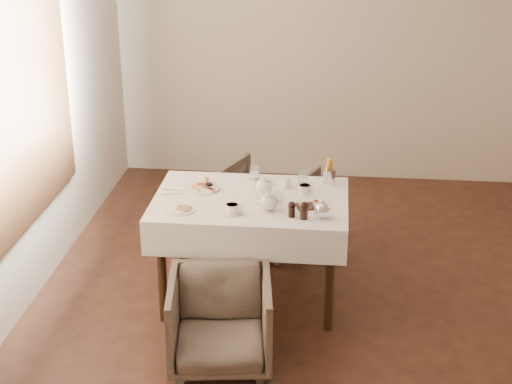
{
  "coord_description": "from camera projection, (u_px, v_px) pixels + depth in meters",
  "views": [
    {
      "loc": [
        -0.22,
        -4.62,
        2.78
      ],
      "look_at": [
        -0.71,
        0.06,
        0.82
      ],
      "focal_mm": 55.0,
      "sensor_mm": 36.0,
      "label": 1
    }
  ],
  "objects": [
    {
      "name": "room",
      "position": [
        15.0,
        70.0,
        4.89
      ],
      "size": [
        5.0,
        5.0,
        5.0
      ],
      "color": "black",
      "rests_on": "ground"
    },
    {
      "name": "table",
      "position": [
        251.0,
        214.0,
        5.21
      ],
      "size": [
        1.28,
        0.88,
        0.75
      ],
      "color": "black",
      "rests_on": "ground"
    },
    {
      "name": "armchair_near",
      "position": [
        220.0,
        321.0,
        4.65
      ],
      "size": [
        0.68,
        0.69,
        0.56
      ],
      "primitive_type": "imported",
      "rotation": [
        0.0,
        0.0,
        0.13
      ],
      "color": "#4C3F37",
      "rests_on": "ground"
    },
    {
      "name": "armchair_far",
      "position": [
        264.0,
        207.0,
        6.13
      ],
      "size": [
        0.88,
        0.89,
        0.63
      ],
      "primitive_type": "imported",
      "rotation": [
        0.0,
        0.0,
        2.76
      ],
      "color": "#4C3F37",
      "rests_on": "ground"
    },
    {
      "name": "breakfast_plate",
      "position": [
        201.0,
        187.0,
        5.32
      ],
      "size": [
        0.26,
        0.26,
        0.03
      ],
      "rotation": [
        0.0,
        0.0,
        -0.26
      ],
      "color": "white",
      "rests_on": "table"
    },
    {
      "name": "side_plate",
      "position": [
        180.0,
        210.0,
        4.96
      ],
      "size": [
        0.18,
        0.17,
        0.02
      ],
      "rotation": [
        0.0,
        0.0,
        -0.3
      ],
      "color": "white",
      "rests_on": "table"
    },
    {
      "name": "teapot_centre",
      "position": [
        264.0,
        186.0,
        5.19
      ],
      "size": [
        0.19,
        0.16,
        0.13
      ],
      "primitive_type": null,
      "rotation": [
        0.0,
        0.0,
        0.19
      ],
      "color": "white",
      "rests_on": "table"
    },
    {
      "name": "teapot_front",
      "position": [
        268.0,
        201.0,
        4.96
      ],
      "size": [
        0.17,
        0.13,
        0.13
      ],
      "primitive_type": null,
      "rotation": [
        0.0,
        0.0,
        0.02
      ],
      "color": "white",
      "rests_on": "table"
    },
    {
      "name": "creamer",
      "position": [
        287.0,
        182.0,
        5.32
      ],
      "size": [
        0.07,
        0.07,
        0.07
      ],
      "primitive_type": "cylinder",
      "rotation": [
        0.0,
        0.0,
        -0.24
      ],
      "color": "white",
      "rests_on": "table"
    },
    {
      "name": "teacup_near",
      "position": [
        232.0,
        209.0,
        4.93
      ],
      "size": [
        0.13,
        0.13,
        0.06
      ],
      "rotation": [
        0.0,
        0.0,
        0.37
      ],
      "color": "white",
      "rests_on": "table"
    },
    {
      "name": "teacup_far",
      "position": [
        305.0,
        190.0,
        5.22
      ],
      "size": [
        0.13,
        0.13,
        0.06
      ],
      "rotation": [
        0.0,
        0.0,
        0.29
      ],
      "color": "white",
      "rests_on": "table"
    },
    {
      "name": "glass_left",
      "position": [
        254.0,
        173.0,
        5.45
      ],
      "size": [
        0.08,
        0.08,
        0.1
      ],
      "primitive_type": "cylinder",
      "rotation": [
        0.0,
        0.0,
        0.17
      ],
      "color": "silver",
      "rests_on": "table"
    },
    {
      "name": "glass_mid",
      "position": [
        278.0,
        196.0,
        5.07
      ],
      "size": [
        0.09,
        0.09,
        0.1
      ],
      "primitive_type": "cylinder",
      "rotation": [
        0.0,
        0.0,
        0.26
      ],
      "color": "silver",
      "rests_on": "table"
    },
    {
      "name": "glass_right",
      "position": [
        302.0,
        177.0,
        5.38
      ],
      "size": [
        0.08,
        0.08,
        0.1
      ],
      "primitive_type": "cylinder",
      "rotation": [
        0.0,
        0.0,
        -0.25
      ],
      "color": "silver",
      "rests_on": "table"
    },
    {
      "name": "condiment_board",
      "position": [
        309.0,
        205.0,
        5.02
      ],
      "size": [
        0.19,
        0.15,
        0.04
      ],
      "rotation": [
        0.0,
        0.0,
        0.31
      ],
      "color": "black",
      "rests_on": "table"
    },
    {
      "name": "pepper_mill_left",
      "position": [
        292.0,
        209.0,
        4.87
      ],
      "size": [
        0.05,
        0.05,
        0.1
      ],
      "primitive_type": null,
      "rotation": [
        0.0,
        0.0,
        0.06
      ],
      "color": "black",
      "rests_on": "table"
    },
    {
      "name": "pepper_mill_right",
      "position": [
        304.0,
        210.0,
        4.84
      ],
      "size": [
        0.06,
        0.06,
        0.12
      ],
      "primitive_type": null,
      "rotation": [
        0.0,
        0.0,
        -0.08
      ],
      "color": "black",
      "rests_on": "table"
    },
    {
      "name": "silver_pot",
      "position": [
        322.0,
        209.0,
        4.85
      ],
      "size": [
        0.14,
        0.13,
        0.12
      ],
      "primitive_type": null,
      "rotation": [
        0.0,
        0.0,
        0.37
      ],
      "color": "white",
      "rests_on": "table"
    },
    {
      "name": "fries_cup",
      "position": [
        329.0,
        172.0,
        5.37
      ],
      "size": [
        0.09,
        0.09,
        0.18
      ],
      "rotation": [
        0.0,
        0.0,
        0.06
      ],
      "color": "silver",
      "rests_on": "table"
    },
    {
      "name": "cutlery_fork",
      "position": [
        176.0,
        190.0,
        5.28
      ],
      "size": [
        0.19,
        0.03,
        0.0
      ],
      "primitive_type": "cube",
      "rotation": [
        0.0,
        0.0,
        1.49
      ],
      "color": "silver",
      "rests_on": "table"
    },
    {
      "name": "cutlery_knife",
      "position": [
        176.0,
        194.0,
        5.23
      ],
      "size": [
        0.18,
        0.07,
        0.0
      ],
      "primitive_type": "cube",
      "rotation": [
        0.0,
        0.0,
        1.89
      ],
      "color": "silver",
      "rests_on": "table"
    }
  ]
}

